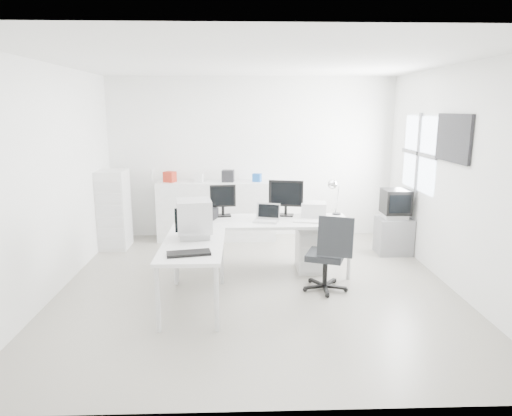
{
  "coord_description": "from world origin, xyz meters",
  "views": [
    {
      "loc": [
        -0.2,
        -5.57,
        2.26
      ],
      "look_at": [
        0.0,
        0.2,
        1.0
      ],
      "focal_mm": 32.0,
      "sensor_mm": 36.0,
      "label": 1
    }
  ],
  "objects_px": {
    "drawer_pedestal": "(311,249)",
    "laser_printer": "(314,209)",
    "side_desk": "(194,275)",
    "lcd_monitor_large": "(286,198)",
    "sideboard": "(217,211)",
    "filing_cabinet": "(114,209)",
    "crt_tv": "(396,204)",
    "lcd_monitor_small": "(223,200)",
    "laptop": "(266,214)",
    "inkjet_printer": "(201,214)",
    "office_chair": "(326,252)",
    "tv_cabinet": "(393,236)",
    "main_desk": "(262,246)",
    "crt_monitor": "(194,217)"
  },
  "relations": [
    {
      "from": "drawer_pedestal",
      "to": "laser_printer",
      "type": "distance_m",
      "value": 0.58
    },
    {
      "from": "side_desk",
      "to": "lcd_monitor_large",
      "type": "height_order",
      "value": "lcd_monitor_large"
    },
    {
      "from": "sideboard",
      "to": "filing_cabinet",
      "type": "bearing_deg",
      "value": -165.25
    },
    {
      "from": "side_desk",
      "to": "crt_tv",
      "type": "height_order",
      "value": "crt_tv"
    },
    {
      "from": "lcd_monitor_small",
      "to": "laser_printer",
      "type": "height_order",
      "value": "lcd_monitor_small"
    },
    {
      "from": "laptop",
      "to": "drawer_pedestal",
      "type": "bearing_deg",
      "value": 30.21
    },
    {
      "from": "inkjet_printer",
      "to": "office_chair",
      "type": "relative_size",
      "value": 0.4
    },
    {
      "from": "tv_cabinet",
      "to": "filing_cabinet",
      "type": "height_order",
      "value": "filing_cabinet"
    },
    {
      "from": "main_desk",
      "to": "crt_monitor",
      "type": "xyz_separation_m",
      "value": [
        -0.85,
        -0.85,
        0.62
      ]
    },
    {
      "from": "office_chair",
      "to": "tv_cabinet",
      "type": "bearing_deg",
      "value": 67.45
    },
    {
      "from": "tv_cabinet",
      "to": "office_chair",
      "type": "bearing_deg",
      "value": -133.19
    },
    {
      "from": "main_desk",
      "to": "side_desk",
      "type": "xyz_separation_m",
      "value": [
        -0.85,
        -1.1,
        0.0
      ]
    },
    {
      "from": "drawer_pedestal",
      "to": "office_chair",
      "type": "height_order",
      "value": "office_chair"
    },
    {
      "from": "laptop",
      "to": "office_chair",
      "type": "distance_m",
      "value": 0.99
    },
    {
      "from": "main_desk",
      "to": "inkjet_printer",
      "type": "height_order",
      "value": "inkjet_printer"
    },
    {
      "from": "lcd_monitor_large",
      "to": "lcd_monitor_small",
      "type": "bearing_deg",
      "value": -167.98
    },
    {
      "from": "main_desk",
      "to": "tv_cabinet",
      "type": "xyz_separation_m",
      "value": [
        2.12,
        0.76,
        -0.09
      ]
    },
    {
      "from": "crt_tv",
      "to": "laptop",
      "type": "bearing_deg",
      "value": -157.51
    },
    {
      "from": "inkjet_printer",
      "to": "sideboard",
      "type": "height_order",
      "value": "sideboard"
    },
    {
      "from": "crt_tv",
      "to": "side_desk",
      "type": "bearing_deg",
      "value": -147.99
    },
    {
      "from": "crt_monitor",
      "to": "inkjet_printer",
      "type": "bearing_deg",
      "value": 80.72
    },
    {
      "from": "laptop",
      "to": "filing_cabinet",
      "type": "relative_size",
      "value": 0.25
    },
    {
      "from": "side_desk",
      "to": "tv_cabinet",
      "type": "relative_size",
      "value": 2.44
    },
    {
      "from": "side_desk",
      "to": "lcd_monitor_large",
      "type": "bearing_deg",
      "value": 48.37
    },
    {
      "from": "drawer_pedestal",
      "to": "filing_cabinet",
      "type": "bearing_deg",
      "value": 158.8
    },
    {
      "from": "lcd_monitor_small",
      "to": "filing_cabinet",
      "type": "distance_m",
      "value": 2.11
    },
    {
      "from": "main_desk",
      "to": "lcd_monitor_large",
      "type": "xyz_separation_m",
      "value": [
        0.35,
        0.25,
        0.63
      ]
    },
    {
      "from": "lcd_monitor_large",
      "to": "tv_cabinet",
      "type": "xyz_separation_m",
      "value": [
        1.77,
        0.51,
        -0.72
      ]
    },
    {
      "from": "crt_monitor",
      "to": "drawer_pedestal",
      "type": "bearing_deg",
      "value": 20.86
    },
    {
      "from": "side_desk",
      "to": "laser_printer",
      "type": "bearing_deg",
      "value": 39.52
    },
    {
      "from": "laser_printer",
      "to": "sideboard",
      "type": "bearing_deg",
      "value": 144.28
    },
    {
      "from": "drawer_pedestal",
      "to": "office_chair",
      "type": "bearing_deg",
      "value": -84.85
    },
    {
      "from": "lcd_monitor_large",
      "to": "filing_cabinet",
      "type": "height_order",
      "value": "filing_cabinet"
    },
    {
      "from": "lcd_monitor_small",
      "to": "sideboard",
      "type": "relative_size",
      "value": 0.23
    },
    {
      "from": "inkjet_printer",
      "to": "crt_monitor",
      "type": "distance_m",
      "value": 0.97
    },
    {
      "from": "side_desk",
      "to": "lcd_monitor_small",
      "type": "distance_m",
      "value": 1.51
    },
    {
      "from": "lcd_monitor_small",
      "to": "laser_printer",
      "type": "relative_size",
      "value": 1.33
    },
    {
      "from": "crt_tv",
      "to": "drawer_pedestal",
      "type": "bearing_deg",
      "value": -153.53
    },
    {
      "from": "lcd_monitor_small",
      "to": "tv_cabinet",
      "type": "height_order",
      "value": "lcd_monitor_small"
    },
    {
      "from": "main_desk",
      "to": "sideboard",
      "type": "height_order",
      "value": "sideboard"
    },
    {
      "from": "inkjet_printer",
      "to": "sideboard",
      "type": "xyz_separation_m",
      "value": [
        0.14,
        1.58,
        -0.31
      ]
    },
    {
      "from": "main_desk",
      "to": "side_desk",
      "type": "height_order",
      "value": "same"
    },
    {
      "from": "lcd_monitor_large",
      "to": "sideboard",
      "type": "height_order",
      "value": "lcd_monitor_large"
    },
    {
      "from": "drawer_pedestal",
      "to": "lcd_monitor_small",
      "type": "xyz_separation_m",
      "value": [
        -1.25,
        0.2,
        0.68
      ]
    },
    {
      "from": "drawer_pedestal",
      "to": "filing_cabinet",
      "type": "height_order",
      "value": "filing_cabinet"
    },
    {
      "from": "laptop",
      "to": "office_chair",
      "type": "xyz_separation_m",
      "value": [
        0.72,
        -0.59,
        -0.35
      ]
    },
    {
      "from": "laptop",
      "to": "filing_cabinet",
      "type": "distance_m",
      "value": 2.78
    },
    {
      "from": "office_chair",
      "to": "side_desk",
      "type": "bearing_deg",
      "value": -145.0
    },
    {
      "from": "office_chair",
      "to": "laser_printer",
      "type": "bearing_deg",
      "value": 111.68
    },
    {
      "from": "sideboard",
      "to": "crt_monitor",
      "type": "bearing_deg",
      "value": -93.12
    }
  ]
}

